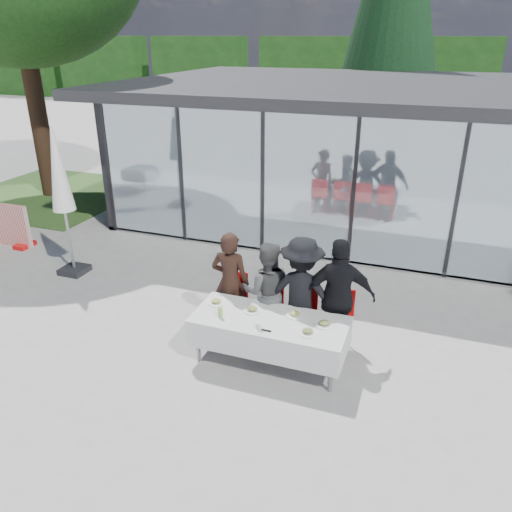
{
  "coord_description": "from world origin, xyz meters",
  "views": [
    {
      "loc": [
        2.5,
        -5.76,
        4.52
      ],
      "look_at": [
        -0.04,
        1.2,
        1.21
      ],
      "focal_mm": 35.0,
      "sensor_mm": 36.0,
      "label": 1
    }
  ],
  "objects": [
    {
      "name": "ground",
      "position": [
        0.0,
        0.0,
        0.0
      ],
      "size": [
        90.0,
        90.0,
        0.0
      ],
      "primitive_type": "plane",
      "color": "#A09D98",
      "rests_on": "ground"
    },
    {
      "name": "pavilion",
      "position": [
        2.0,
        8.16,
        2.15
      ],
      "size": [
        14.8,
        8.8,
        3.44
      ],
      "color": "gray",
      "rests_on": "ground"
    },
    {
      "name": "treeline",
      "position": [
        -2.0,
        28.0,
        2.2
      ],
      "size": [
        62.5,
        2.0,
        4.4
      ],
      "color": "#143611",
      "rests_on": "ground"
    },
    {
      "name": "dining_table",
      "position": [
        0.55,
        0.15,
        0.54
      ],
      "size": [
        2.26,
        0.96,
        0.75
      ],
      "color": "silver",
      "rests_on": "ground"
    },
    {
      "name": "diner_a",
      "position": [
        -0.33,
        0.8,
        0.87
      ],
      "size": [
        0.66,
        0.66,
        1.73
      ],
      "primitive_type": "imported",
      "rotation": [
        0.0,
        0.0,
        3.19
      ],
      "color": "#301C15",
      "rests_on": "ground"
    },
    {
      "name": "diner_chair_a",
      "position": [
        -0.33,
        0.9,
        0.54
      ],
      "size": [
        0.44,
        0.44,
        0.97
      ],
      "color": "red",
      "rests_on": "ground"
    },
    {
      "name": "diner_b",
      "position": [
        0.28,
        0.8,
        0.82
      ],
      "size": [
        0.99,
        0.99,
        1.65
      ],
      "primitive_type": "imported",
      "rotation": [
        0.0,
        0.0,
        3.42
      ],
      "color": "#525252",
      "rests_on": "ground"
    },
    {
      "name": "diner_chair_b",
      "position": [
        0.28,
        0.9,
        0.54
      ],
      "size": [
        0.44,
        0.44,
        0.97
      ],
      "color": "red",
      "rests_on": "ground"
    },
    {
      "name": "diner_c",
      "position": [
        0.84,
        0.8,
        0.9
      ],
      "size": [
        1.22,
        1.22,
        1.8
      ],
      "primitive_type": "imported",
      "rotation": [
        0.0,
        0.0,
        3.19
      ],
      "color": "black",
      "rests_on": "ground"
    },
    {
      "name": "diner_chair_c",
      "position": [
        0.84,
        0.9,
        0.54
      ],
      "size": [
        0.44,
        0.44,
        0.97
      ],
      "color": "red",
      "rests_on": "ground"
    },
    {
      "name": "diner_d",
      "position": [
        1.42,
        0.8,
        0.93
      ],
      "size": [
        1.33,
        1.33,
        1.85
      ],
      "primitive_type": "imported",
      "rotation": [
        0.0,
        0.0,
        3.41
      ],
      "color": "black",
      "rests_on": "ground"
    },
    {
      "name": "diner_chair_d",
      "position": [
        1.42,
        0.9,
        0.54
      ],
      "size": [
        0.44,
        0.44,
        0.97
      ],
      "color": "red",
      "rests_on": "ground"
    },
    {
      "name": "plate_a",
      "position": [
        -0.36,
        0.3,
        0.77
      ],
      "size": [
        0.27,
        0.27,
        0.07
      ],
      "color": "white",
      "rests_on": "dining_table"
    },
    {
      "name": "plate_b",
      "position": [
        0.24,
        0.27,
        0.77
      ],
      "size": [
        0.27,
        0.27,
        0.07
      ],
      "color": "white",
      "rests_on": "dining_table"
    },
    {
      "name": "plate_c",
      "position": [
        0.87,
        0.36,
        0.77
      ],
      "size": [
        0.27,
        0.27,
        0.07
      ],
      "color": "white",
      "rests_on": "dining_table"
    },
    {
      "name": "plate_d",
      "position": [
        1.34,
        0.25,
        0.77
      ],
      "size": [
        0.27,
        0.27,
        0.07
      ],
      "color": "white",
      "rests_on": "dining_table"
    },
    {
      "name": "plate_extra",
      "position": [
        1.17,
        -0.03,
        0.77
      ],
      "size": [
        0.27,
        0.27,
        0.07
      ],
      "color": "white",
      "rests_on": "dining_table"
    },
    {
      "name": "juice_bottle",
      "position": [
        -0.13,
        -0.05,
        0.83
      ],
      "size": [
        0.06,
        0.06,
        0.16
      ],
      "primitive_type": "cylinder",
      "color": "#8CBE4F",
      "rests_on": "dining_table"
    },
    {
      "name": "drinking_glasses",
      "position": [
        0.51,
        -0.17,
        0.8
      ],
      "size": [
        0.07,
        0.07,
        0.1
      ],
      "color": "silver",
      "rests_on": "dining_table"
    },
    {
      "name": "folded_eyeglasses",
      "position": [
        0.61,
        -0.17,
        0.76
      ],
      "size": [
        0.14,
        0.03,
        0.01
      ],
      "primitive_type": "cube",
      "color": "black",
      "rests_on": "dining_table"
    },
    {
      "name": "market_umbrella",
      "position": [
        -4.21,
        1.68,
        1.98
      ],
      "size": [
        0.5,
        0.5,
        3.0
      ],
      "color": "black",
      "rests_on": "ground"
    },
    {
      "name": "grass_patch",
      "position": [
        -8.5,
        6.0,
        0.01
      ],
      "size": [
        5.0,
        5.0,
        0.02
      ],
      "primitive_type": "cube",
      "color": "#385926",
      "rests_on": "ground"
    }
  ]
}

